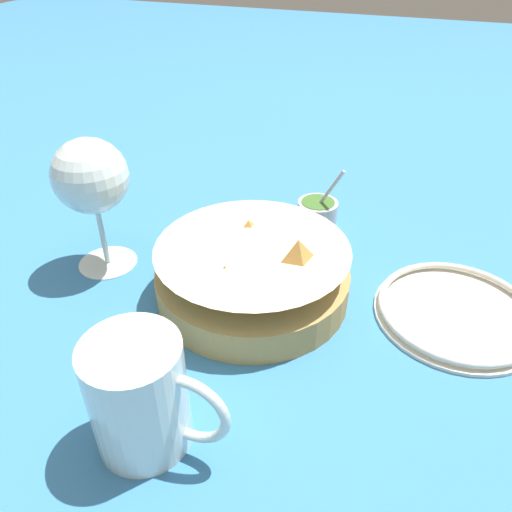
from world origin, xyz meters
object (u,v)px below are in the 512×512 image
Objects in this scene: sauce_cup at (317,214)px; wine_glass at (91,180)px; food_basket at (257,275)px; side_plate at (457,311)px; beer_mug at (141,399)px.

wine_glass is at bearing -142.54° from sauce_cup.
side_plate is (0.23, 0.05, -0.03)m from food_basket.
wine_glass is 0.30m from beer_mug.
wine_glass is (-0.21, -0.00, 0.09)m from food_basket.
sauce_cup is at bearing 81.18° from food_basket.
sauce_cup is at bearing 37.46° from wine_glass.
sauce_cup is at bearing 82.76° from beer_mug.
beer_mug reaches higher than side_plate.
side_plate is at bearing 6.48° from wine_glass.
wine_glass is 0.46m from side_plate.
side_plate is at bearing 46.46° from beer_mug.
side_plate is (0.20, -0.13, -0.02)m from sauce_cup.
food_basket is 1.83× the size of beer_mug.
wine_glass is at bearing -178.92° from food_basket.
sauce_cup is 0.79× the size of beer_mug.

